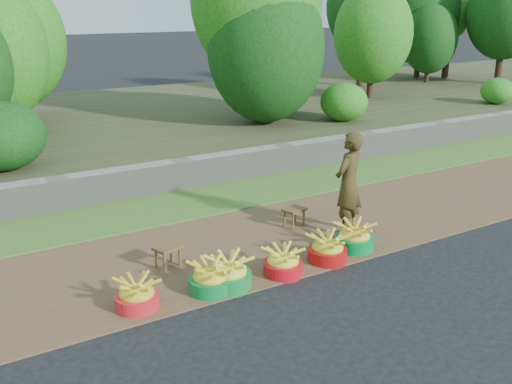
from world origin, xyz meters
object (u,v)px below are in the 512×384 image
basin_b (210,279)px  basin_e (327,250)px  basin_a (137,296)px  vendor_woman (348,183)px  basin_d (283,263)px  stool_left (168,250)px  basin_c (229,274)px  basin_f (354,238)px  stool_right (294,212)px

basin_b → basin_e: (1.70, -0.04, -0.00)m
basin_a → vendor_woman: (3.43, 0.53, 0.61)m
basin_b → basin_d: bearing=-3.6°
basin_e → stool_left: (-1.88, 0.90, 0.07)m
basin_b → basin_d: 0.98m
basin_e → vendor_woman: bearing=37.1°
basin_a → basin_c: size_ratio=0.90×
basin_d → vendor_woman: (1.57, 0.67, 0.61)m
basin_b → basin_e: basin_b is taller
basin_e → basin_f: 0.57m
basin_e → vendor_woman: 1.22m
basin_e → stool_left: 2.09m
basin_b → basin_c: size_ratio=0.95×
basin_d → basin_f: (1.28, 0.14, 0.01)m
basin_d → basin_a: bearing=175.9°
vendor_woman → stool_right: bearing=-70.6°
basin_f → basin_e: bearing=-168.0°
basin_c → basin_e: 1.46m
basin_c → basin_a: bearing=176.0°
basin_e → vendor_woman: size_ratio=0.34×
stool_left → vendor_woman: (2.73, -0.26, 0.53)m
basin_a → vendor_woman: 3.52m
basin_c → basin_d: bearing=-4.2°
vendor_woman → basin_f: bearing=38.5°
stool_right → basin_a: bearing=-158.8°
basin_a → stool_left: bearing=48.6°
basin_a → stool_right: basin_a is taller
basin_a → basin_d: same height
basin_a → stool_left: 1.06m
stool_right → basin_f: bearing=-77.7°
basin_c → basin_b: bearing=178.3°
basin_b → stool_right: size_ratio=1.38×
basin_e → stool_right: (0.31, 1.23, 0.07)m
basin_e → basin_c: bearing=178.8°
basin_a → stool_left: size_ratio=1.29×
basin_a → basin_f: bearing=0.2°
stool_left → basin_b: bearing=-78.1°
basin_d → basin_f: basin_f is taller
basin_f → stool_right: 1.14m
basin_f → basin_a: bearing=-179.8°
basin_d → stool_left: basin_d is taller
basin_b → basin_c: basin_c is taller
vendor_woman → basin_e: bearing=14.6°
stool_right → vendor_woman: vendor_woman is taller
stool_left → vendor_woman: 2.79m
stool_right → basin_e: bearing=-104.3°
basin_d → stool_left: bearing=141.5°
basin_e → basin_f: size_ratio=0.96×
basin_b → stool_left: bearing=101.9°
basin_c → basin_d: (0.74, -0.05, -0.02)m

